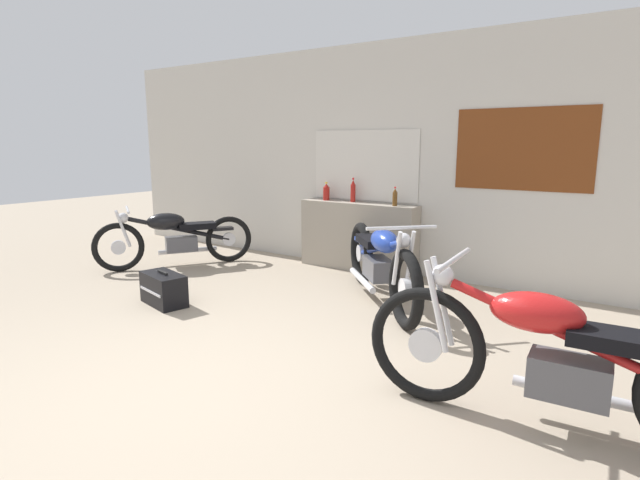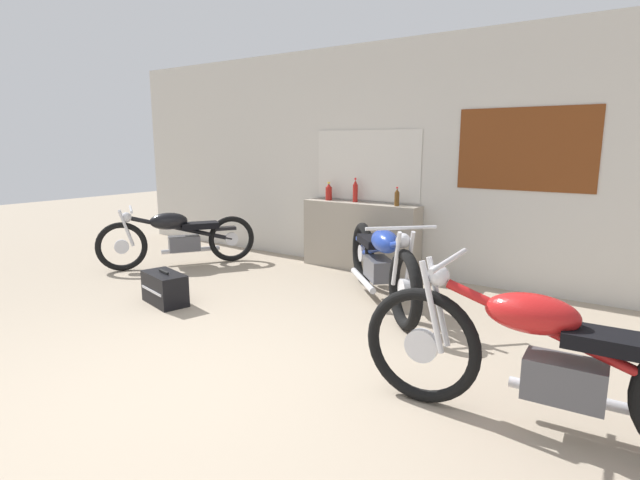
{
  "view_description": "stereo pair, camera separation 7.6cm",
  "coord_description": "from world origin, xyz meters",
  "px_view_note": "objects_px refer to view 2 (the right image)",
  "views": [
    {
      "loc": [
        2.35,
        -1.93,
        1.59
      ],
      "look_at": [
        -0.23,
        1.88,
        0.7
      ],
      "focal_mm": 28.0,
      "sensor_mm": 36.0,
      "label": 1
    },
    {
      "loc": [
        2.42,
        -1.89,
        1.59
      ],
      "look_at": [
        -0.23,
        1.88,
        0.7
      ],
      "focal_mm": 28.0,
      "sensor_mm": 36.0,
      "label": 2
    }
  ],
  "objects_px": {
    "bottle_center": "(397,198)",
    "motorcycle_red": "(552,359)",
    "bottle_leftmost": "(329,192)",
    "hard_case_black": "(165,288)",
    "motorcycle_black": "(179,236)",
    "bottle_left_center": "(355,191)",
    "motorcycle_blue": "(381,262)"
  },
  "relations": [
    {
      "from": "bottle_center",
      "to": "motorcycle_blue",
      "type": "bearing_deg",
      "value": -71.49
    },
    {
      "from": "bottle_leftmost",
      "to": "bottle_left_center",
      "type": "height_order",
      "value": "bottle_left_center"
    },
    {
      "from": "motorcycle_red",
      "to": "bottle_leftmost",
      "type": "bearing_deg",
      "value": 140.94
    },
    {
      "from": "motorcycle_blue",
      "to": "hard_case_black",
      "type": "bearing_deg",
      "value": -144.0
    },
    {
      "from": "motorcycle_red",
      "to": "motorcycle_black",
      "type": "relative_size",
      "value": 1.25
    },
    {
      "from": "motorcycle_red",
      "to": "hard_case_black",
      "type": "xyz_separation_m",
      "value": [
        -3.64,
        0.28,
        -0.29
      ]
    },
    {
      "from": "bottle_leftmost",
      "to": "motorcycle_red",
      "type": "height_order",
      "value": "bottle_leftmost"
    },
    {
      "from": "motorcycle_red",
      "to": "motorcycle_blue",
      "type": "relative_size",
      "value": 1.34
    },
    {
      "from": "bottle_left_center",
      "to": "bottle_center",
      "type": "relative_size",
      "value": 1.35
    },
    {
      "from": "bottle_center",
      "to": "motorcycle_red",
      "type": "xyz_separation_m",
      "value": [
        2.22,
        -2.56,
        -0.52
      ]
    },
    {
      "from": "bottle_center",
      "to": "motorcycle_black",
      "type": "height_order",
      "value": "bottle_center"
    },
    {
      "from": "motorcycle_red",
      "to": "motorcycle_black",
      "type": "height_order",
      "value": "motorcycle_red"
    },
    {
      "from": "motorcycle_red",
      "to": "bottle_left_center",
      "type": "bearing_deg",
      "value": 137.05
    },
    {
      "from": "bottle_leftmost",
      "to": "hard_case_black",
      "type": "relative_size",
      "value": 0.4
    },
    {
      "from": "bottle_center",
      "to": "hard_case_black",
      "type": "relative_size",
      "value": 0.39
    },
    {
      "from": "bottle_leftmost",
      "to": "hard_case_black",
      "type": "xyz_separation_m",
      "value": [
        -0.41,
        -2.34,
        -0.81
      ]
    },
    {
      "from": "motorcycle_red",
      "to": "hard_case_black",
      "type": "bearing_deg",
      "value": 175.58
    },
    {
      "from": "bottle_center",
      "to": "motorcycle_blue",
      "type": "xyz_separation_m",
      "value": [
        0.34,
        -1.0,
        -0.54
      ]
    },
    {
      "from": "bottle_leftmost",
      "to": "bottle_center",
      "type": "bearing_deg",
      "value": -3.3
    },
    {
      "from": "motorcycle_red",
      "to": "hard_case_black",
      "type": "distance_m",
      "value": 3.66
    },
    {
      "from": "bottle_left_center",
      "to": "motorcycle_red",
      "type": "relative_size",
      "value": 0.14
    },
    {
      "from": "bottle_left_center",
      "to": "motorcycle_blue",
      "type": "bearing_deg",
      "value": -48.46
    },
    {
      "from": "bottle_left_center",
      "to": "hard_case_black",
      "type": "relative_size",
      "value": 0.52
    },
    {
      "from": "bottle_leftmost",
      "to": "motorcycle_blue",
      "type": "relative_size",
      "value": 0.15
    },
    {
      "from": "bottle_center",
      "to": "bottle_leftmost",
      "type": "bearing_deg",
      "value": 176.7
    },
    {
      "from": "bottle_leftmost",
      "to": "hard_case_black",
      "type": "bearing_deg",
      "value": -99.94
    },
    {
      "from": "bottle_center",
      "to": "motorcycle_black",
      "type": "distance_m",
      "value": 2.88
    },
    {
      "from": "bottle_left_center",
      "to": "motorcycle_blue",
      "type": "xyz_separation_m",
      "value": [
        0.96,
        -1.08,
        -0.58
      ]
    },
    {
      "from": "motorcycle_black",
      "to": "hard_case_black",
      "type": "xyz_separation_m",
      "value": [
        1.15,
        -1.13,
        -0.24
      ]
    },
    {
      "from": "bottle_leftmost",
      "to": "motorcycle_red",
      "type": "distance_m",
      "value": 4.19
    },
    {
      "from": "hard_case_black",
      "to": "motorcycle_blue",
      "type": "bearing_deg",
      "value": 36.0
    },
    {
      "from": "bottle_leftmost",
      "to": "bottle_center",
      "type": "xyz_separation_m",
      "value": [
        1.01,
        -0.06,
        -0.0
      ]
    }
  ]
}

